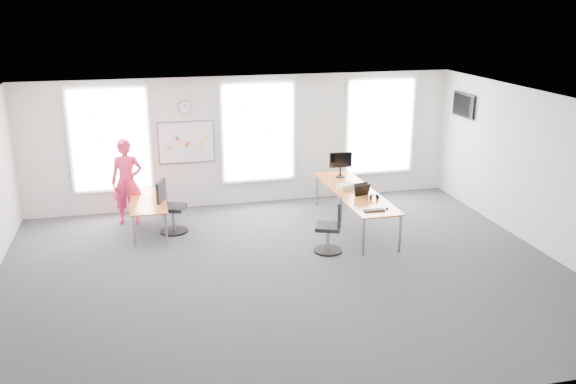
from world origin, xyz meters
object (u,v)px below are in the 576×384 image
object	(u,v)px
headphones	(374,197)
keyboard	(374,210)
desk_left	(148,203)
desk_right	(355,194)
chair_left	(170,210)
chair_right	(331,229)
monitor	(341,162)
person	(127,182)

from	to	relation	value
headphones	keyboard	bearing A→B (deg)	-113.28
desk_left	keyboard	bearing A→B (deg)	-26.29
desk_right	chair_left	size ratio (longest dim) A/B	2.91
desk_right	chair_right	bearing A→B (deg)	-126.59
chair_left	chair_right	bearing A→B (deg)	-101.23
chair_right	monitor	bearing A→B (deg)	-179.69
desk_left	chair_right	distance (m)	3.90
chair_left	desk_left	bearing A→B (deg)	85.34
chair_left	headphones	world-z (taller)	chair_left
desk_left	chair_left	size ratio (longest dim) A/B	1.65
monitor	desk_left	bearing A→B (deg)	-173.45
desk_left	monitor	world-z (taller)	monitor
desk_right	keyboard	distance (m)	1.27
desk_right	keyboard	size ratio (longest dim) A/B	7.83
keyboard	headphones	size ratio (longest dim) A/B	2.25
desk_left	chair_left	xyz separation A→B (m)	(0.42, -0.20, -0.12)
person	headphones	world-z (taller)	person
chair_right	keyboard	xyz separation A→B (m)	(0.82, -0.07, 0.34)
desk_left	headphones	size ratio (longest dim) A/B	10.01
monitor	person	bearing A→B (deg)	179.52
monitor	chair_left	bearing A→B (deg)	-170.17
chair_left	person	size ratio (longest dim) A/B	0.59
person	chair_left	bearing A→B (deg)	-30.93
chair_left	monitor	world-z (taller)	monitor
desk_right	headphones	xyz separation A→B (m)	(0.18, -0.61, 0.10)
desk_right	monitor	bearing A→B (deg)	88.03
desk_right	chair_left	world-z (taller)	chair_left
headphones	person	bearing A→B (deg)	155.54
desk_left	chair_right	size ratio (longest dim) A/B	1.76
keyboard	desk_right	bearing A→B (deg)	94.05
desk_left	person	bearing A→B (deg)	126.69
desk_left	person	xyz separation A→B (m)	(-0.41, 0.55, 0.32)
person	monitor	xyz separation A→B (m)	(4.68, -0.27, 0.20)
desk_left	person	world-z (taller)	person
headphones	monitor	bearing A→B (deg)	92.50
person	monitor	size ratio (longest dim) A/B	3.18
desk_right	desk_left	size ratio (longest dim) A/B	1.76
person	keyboard	world-z (taller)	person
desk_right	chair_left	bearing A→B (deg)	171.09
keyboard	chair_left	bearing A→B (deg)	160.63
keyboard	monitor	xyz separation A→B (m)	(0.10, 2.34, 0.34)
desk_right	monitor	xyz separation A→B (m)	(0.04, 1.07, 0.40)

